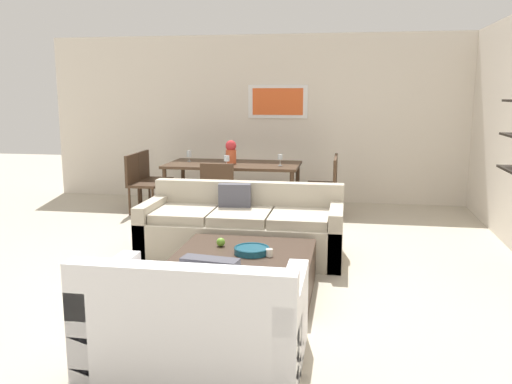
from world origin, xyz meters
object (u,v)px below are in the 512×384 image
Objects in this scene: apple_on_coffee_table at (221,242)px; decorative_bowl at (252,250)px; centerpiece_vase at (231,151)px; dining_chair_left_near at (139,180)px; sofa_beige at (242,230)px; wine_glass_right_near at (280,157)px; wine_glass_foot at (227,159)px; dining_table at (233,168)px; wine_glass_left_far at (189,154)px; candle_jar at (269,253)px; coffee_table at (244,272)px; dining_chair_foot at (219,191)px; dining_chair_right_far at (328,180)px; loveseat_white at (196,321)px; dining_chair_right_near at (326,185)px; dining_chair_left_far at (150,175)px.

decorative_bowl is at bearing -28.12° from apple_on_coffee_table.
dining_chair_left_near is at bearing -169.39° from centerpiece_vase.
wine_glass_right_near reaches higher than sofa_beige.
wine_glass_foot reaches higher than decorative_bowl.
wine_glass_left_far is (-0.71, 0.12, 0.17)m from dining_table.
coffee_table is at bearing 160.36° from candle_jar.
sofa_beige is 12.90× the size of wine_glass_foot.
apple_on_coffee_table is 2.19m from dining_chair_foot.
wine_glass_left_far is (-1.24, 3.15, 0.44)m from apple_on_coffee_table.
wine_glass_foot is (-1.38, -0.66, 0.37)m from dining_chair_right_far.
coffee_table is 0.34m from candle_jar.
wine_glass_foot is (0.71, -0.56, 0.01)m from wine_glass_left_far.
loveseat_white is 4.30m from dining_chair_right_near.
dining_chair_right_near is (1.38, -0.22, -0.18)m from dining_table.
candle_jar is 0.41× the size of wine_glass_right_near.
centerpiece_vase is at bearing 99.39° from loveseat_white.
coffee_table is at bearing -101.58° from dining_chair_right_near.
wine_glass_foot reaches higher than dining_table.
dining_chair_right_near reaches higher than candle_jar.
dining_chair_foot is 5.22× the size of wine_glass_foot.
candle_jar is at bearing -18.55° from decorative_bowl.
sofa_beige is at bearing 105.24° from decorative_bowl.
wine_glass_left_far reaches higher than sofa_beige.
dining_chair_right_near is 1.45m from wine_glass_foot.
wine_glass_foot reaches higher than dining_chair_left_near.
candle_jar is 3.82m from wine_glass_left_far.
dining_table is 0.75m from wine_glass_right_near.
dining_chair_right_near is at bearing 83.12° from candle_jar.
dining_table is at bearing 98.95° from loveseat_white.
candle_jar reaches higher than decorative_bowl.
dining_table is (-0.85, 3.20, 0.27)m from decorative_bowl.
apple_on_coffee_table is 0.48× the size of wine_glass_foot.
dining_chair_foot is 1.00× the size of dining_chair_left_far.
dining_chair_right_far is at bearing 0.00° from dining_chair_left_far.
apple_on_coffee_table reaches higher than decorative_bowl.
dining_chair_right_far is 2.76m from dining_chair_left_far.
wine_glass_foot is at bearing 99.90° from loveseat_white.
dining_chair_left_far reaches higher than decorative_bowl.
decorative_bowl is at bearing -56.89° from dining_chair_left_far.
loveseat_white is 8.76× the size of wine_glass_right_near.
coffee_table is at bearing -71.06° from dining_chair_foot.
wine_glass_foot is (-0.71, -0.31, 0.00)m from wine_glass_right_near.
loveseat_white is 17.46× the size of apple_on_coffee_table.
dining_chair_right_far is (0.84, 2.31, 0.21)m from sofa_beige.
wine_glass_right_near is 0.78m from wine_glass_foot.
dining_chair_left_far is (0.00, 0.45, 0.00)m from dining_chair_left_near.
coffee_table is (0.23, -1.09, -0.10)m from sofa_beige.
dining_chair_left_near is (-2.23, 2.98, 0.09)m from decorative_bowl.
dining_chair_foot is at bearing -90.00° from dining_table.
candle_jar is 2.56m from dining_chair_foot.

